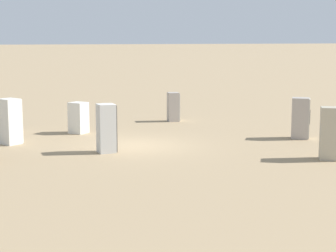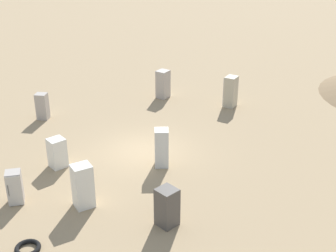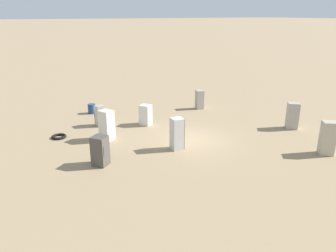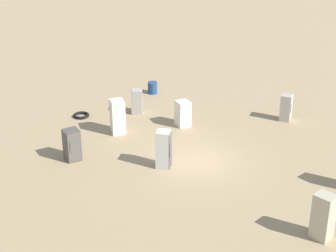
{
  "view_description": "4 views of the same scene",
  "coord_description": "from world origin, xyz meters",
  "px_view_note": "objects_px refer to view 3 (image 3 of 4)",
  "views": [
    {
      "loc": [
        21.48,
        -8.31,
        4.38
      ],
      "look_at": [
        1.5,
        0.81,
        0.99
      ],
      "focal_mm": 60.0,
      "sensor_mm": 36.0,
      "label": 1
    },
    {
      "loc": [
        -0.23,
        -21.12,
        11.34
      ],
      "look_at": [
        1.14,
        -1.3,
        1.98
      ],
      "focal_mm": 50.0,
      "sensor_mm": 36.0,
      "label": 2
    },
    {
      "loc": [
        16.33,
        -10.49,
        7.61
      ],
      "look_at": [
        -0.56,
        -1.37,
        0.99
      ],
      "focal_mm": 35.0,
      "sensor_mm": 36.0,
      "label": 3
    },
    {
      "loc": [
        24.5,
        2.57,
        13.26
      ],
      "look_at": [
        0.34,
        -1.39,
        1.99
      ],
      "focal_mm": 60.0,
      "sensor_mm": 36.0,
      "label": 4
    }
  ],
  "objects_px": {
    "discarded_fridge_2": "(327,138)",
    "discarded_fridge_4": "(200,100)",
    "discarded_fridge_1": "(293,116)",
    "rusty_barrel": "(92,109)",
    "scrap_tire": "(59,137)",
    "discarded_fridge_0": "(100,151)",
    "discarded_fridge_3": "(146,115)",
    "discarded_fridge_6": "(107,125)",
    "discarded_fridge_5": "(100,116)",
    "discarded_fridge_7": "(177,134)"
  },
  "relations": [
    {
      "from": "discarded_fridge_0",
      "to": "discarded_fridge_7",
      "type": "distance_m",
      "value": 4.62
    },
    {
      "from": "discarded_fridge_5",
      "to": "scrap_tire",
      "type": "bearing_deg",
      "value": 100.37
    },
    {
      "from": "discarded_fridge_6",
      "to": "scrap_tire",
      "type": "relative_size",
      "value": 2.04
    },
    {
      "from": "discarded_fridge_0",
      "to": "rusty_barrel",
      "type": "xyz_separation_m",
      "value": [
        -9.55,
        2.24,
        -0.42
      ]
    },
    {
      "from": "discarded_fridge_3",
      "to": "discarded_fridge_6",
      "type": "xyz_separation_m",
      "value": [
        1.54,
        -3.39,
        0.23
      ]
    },
    {
      "from": "discarded_fridge_3",
      "to": "discarded_fridge_2",
      "type": "bearing_deg",
      "value": -0.91
    },
    {
      "from": "discarded_fridge_4",
      "to": "scrap_tire",
      "type": "distance_m",
      "value": 11.89
    },
    {
      "from": "rusty_barrel",
      "to": "discarded_fridge_6",
      "type": "bearing_deg",
      "value": -6.98
    },
    {
      "from": "discarded_fridge_1",
      "to": "discarded_fridge_5",
      "type": "bearing_deg",
      "value": -82.47
    },
    {
      "from": "discarded_fridge_1",
      "to": "discarded_fridge_6",
      "type": "xyz_separation_m",
      "value": [
        -4.02,
        -11.99,
        0.05
      ]
    },
    {
      "from": "discarded_fridge_5",
      "to": "discarded_fridge_7",
      "type": "height_order",
      "value": "discarded_fridge_7"
    },
    {
      "from": "discarded_fridge_0",
      "to": "discarded_fridge_7",
      "type": "height_order",
      "value": "discarded_fridge_7"
    },
    {
      "from": "discarded_fridge_0",
      "to": "rusty_barrel",
      "type": "relative_size",
      "value": 2.11
    },
    {
      "from": "discarded_fridge_2",
      "to": "discarded_fridge_3",
      "type": "xyz_separation_m",
      "value": [
        -9.63,
        -6.82,
        -0.24
      ]
    },
    {
      "from": "discarded_fridge_3",
      "to": "discarded_fridge_5",
      "type": "relative_size",
      "value": 1.0
    },
    {
      "from": "discarded_fridge_3",
      "to": "rusty_barrel",
      "type": "bearing_deg",
      "value": 173.4
    },
    {
      "from": "discarded_fridge_3",
      "to": "discarded_fridge_0",
      "type": "bearing_deg",
      "value": -80.97
    },
    {
      "from": "discarded_fridge_3",
      "to": "discarded_fridge_7",
      "type": "bearing_deg",
      "value": -39.21
    },
    {
      "from": "discarded_fridge_1",
      "to": "discarded_fridge_2",
      "type": "bearing_deg",
      "value": 14.65
    },
    {
      "from": "discarded_fridge_1",
      "to": "discarded_fridge_6",
      "type": "distance_m",
      "value": 12.65
    },
    {
      "from": "discarded_fridge_4",
      "to": "discarded_fridge_7",
      "type": "xyz_separation_m",
      "value": [
        6.63,
        -5.99,
        0.17
      ]
    },
    {
      "from": "discarded_fridge_1",
      "to": "rusty_barrel",
      "type": "bearing_deg",
      "value": -93.87
    },
    {
      "from": "discarded_fridge_0",
      "to": "discarded_fridge_3",
      "type": "distance_m",
      "value": 6.93
    },
    {
      "from": "discarded_fridge_1",
      "to": "discarded_fridge_5",
      "type": "distance_m",
      "value": 13.45
    },
    {
      "from": "discarded_fridge_4",
      "to": "discarded_fridge_2",
      "type": "bearing_deg",
      "value": 17.94
    },
    {
      "from": "discarded_fridge_1",
      "to": "discarded_fridge_6",
      "type": "relative_size",
      "value": 0.95
    },
    {
      "from": "discarded_fridge_1",
      "to": "discarded_fridge_4",
      "type": "bearing_deg",
      "value": -119.94
    },
    {
      "from": "discarded_fridge_5",
      "to": "discarded_fridge_4",
      "type": "bearing_deg",
      "value": -96.38
    },
    {
      "from": "discarded_fridge_5",
      "to": "scrap_tire",
      "type": "relative_size",
      "value": 1.55
    },
    {
      "from": "discarded_fridge_5",
      "to": "discarded_fridge_6",
      "type": "bearing_deg",
      "value": 162.61
    },
    {
      "from": "discarded_fridge_2",
      "to": "scrap_tire",
      "type": "bearing_deg",
      "value": 177.59
    },
    {
      "from": "discarded_fridge_0",
      "to": "discarded_fridge_6",
      "type": "xyz_separation_m",
      "value": [
        -3.37,
        1.49,
        0.16
      ]
    },
    {
      "from": "discarded_fridge_0",
      "to": "discarded_fridge_1",
      "type": "xyz_separation_m",
      "value": [
        0.65,
        13.48,
        0.11
      ]
    },
    {
      "from": "discarded_fridge_0",
      "to": "discarded_fridge_1",
      "type": "height_order",
      "value": "discarded_fridge_1"
    },
    {
      "from": "discarded_fridge_4",
      "to": "discarded_fridge_6",
      "type": "height_order",
      "value": "discarded_fridge_6"
    },
    {
      "from": "discarded_fridge_5",
      "to": "discarded_fridge_7",
      "type": "distance_m",
      "value": 6.84
    },
    {
      "from": "discarded_fridge_1",
      "to": "rusty_barrel",
      "type": "relative_size",
      "value": 2.4
    },
    {
      "from": "discarded_fridge_6",
      "to": "rusty_barrel",
      "type": "height_order",
      "value": "discarded_fridge_6"
    },
    {
      "from": "discarded_fridge_1",
      "to": "discarded_fridge_3",
      "type": "bearing_deg",
      "value": -84.54
    },
    {
      "from": "scrap_tire",
      "to": "rusty_barrel",
      "type": "bearing_deg",
      "value": 141.94
    },
    {
      "from": "discarded_fridge_5",
      "to": "discarded_fridge_7",
      "type": "xyz_separation_m",
      "value": [
        6.29,
        2.69,
        0.22
      ]
    },
    {
      "from": "discarded_fridge_7",
      "to": "scrap_tire",
      "type": "relative_size",
      "value": 2.02
    },
    {
      "from": "rusty_barrel",
      "to": "discarded_fridge_7",
      "type": "bearing_deg",
      "value": 13.89
    },
    {
      "from": "scrap_tire",
      "to": "discarded_fridge_2",
      "type": "bearing_deg",
      "value": 52.51
    },
    {
      "from": "discarded_fridge_2",
      "to": "rusty_barrel",
      "type": "relative_size",
      "value": 2.56
    },
    {
      "from": "discarded_fridge_1",
      "to": "discarded_fridge_7",
      "type": "height_order",
      "value": "discarded_fridge_7"
    },
    {
      "from": "discarded_fridge_2",
      "to": "rusty_barrel",
      "type": "distance_m",
      "value": 17.12
    },
    {
      "from": "discarded_fridge_0",
      "to": "rusty_barrel",
      "type": "distance_m",
      "value": 9.82
    },
    {
      "from": "discarded_fridge_2",
      "to": "discarded_fridge_3",
      "type": "height_order",
      "value": "discarded_fridge_2"
    },
    {
      "from": "discarded_fridge_2",
      "to": "discarded_fridge_4",
      "type": "height_order",
      "value": "discarded_fridge_2"
    }
  ]
}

